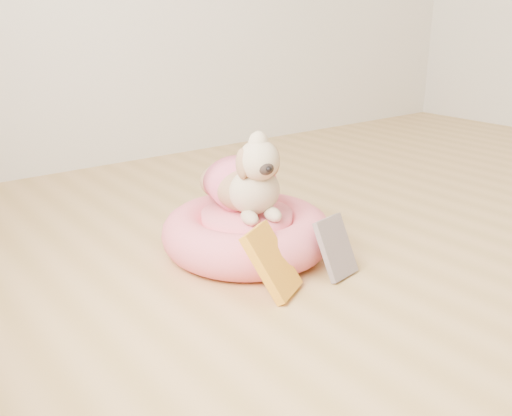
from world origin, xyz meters
TOP-DOWN VIEW (x-y plane):
  - pet_bed at (-0.78, 0.87)m, footprint 0.57×0.57m
  - dog at (-0.77, 0.89)m, footprint 0.36×0.45m
  - book_yellow at (-0.89, 0.60)m, footprint 0.19×0.19m
  - book_white at (-0.66, 0.57)m, footprint 0.14×0.12m

SIDE VIEW (x-z plane):
  - pet_bed at x=-0.78m, z-range 0.00..0.14m
  - book_white at x=-0.66m, z-range 0.00..0.18m
  - book_yellow at x=-0.89m, z-range 0.00..0.20m
  - dog at x=-0.77m, z-range 0.15..0.44m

